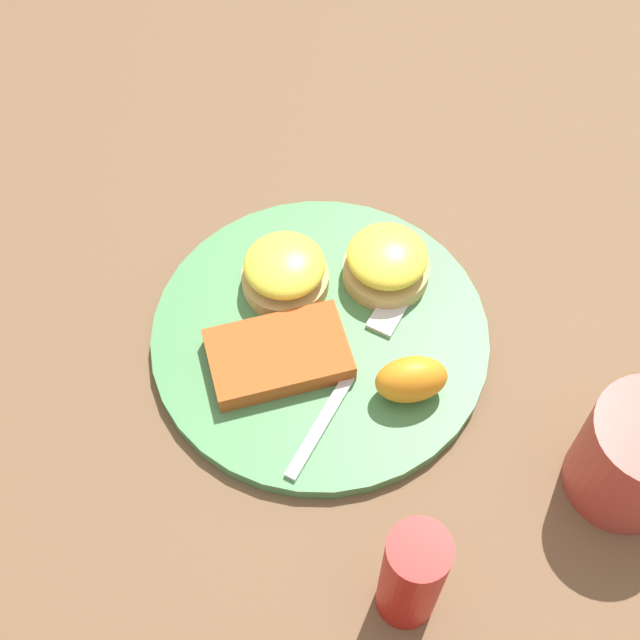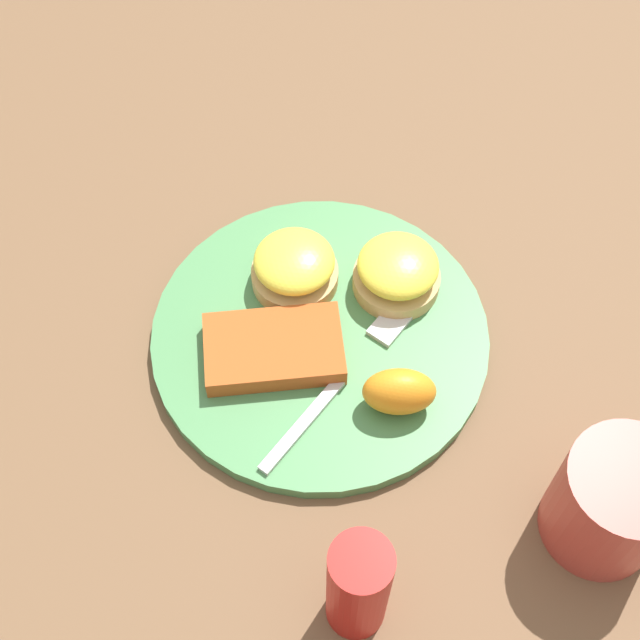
# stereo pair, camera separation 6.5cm
# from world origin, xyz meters

# --- Properties ---
(ground_plane) EXTENTS (1.10, 1.10, 0.00)m
(ground_plane) POSITION_xyz_m (0.00, 0.00, 0.00)
(ground_plane) COLOR brown
(plate) EXTENTS (0.29, 0.29, 0.01)m
(plate) POSITION_xyz_m (0.00, 0.00, 0.01)
(plate) COLOR #47844C
(plate) RESTS_ON ground_plane
(sandwich_benedict_left) EXTENTS (0.08, 0.08, 0.05)m
(sandwich_benedict_left) POSITION_xyz_m (0.07, 0.04, 0.04)
(sandwich_benedict_left) COLOR tan
(sandwich_benedict_left) RESTS_ON plate
(sandwich_benedict_right) EXTENTS (0.08, 0.08, 0.05)m
(sandwich_benedict_right) POSITION_xyz_m (-0.02, 0.06, 0.04)
(sandwich_benedict_right) COLOR tan
(sandwich_benedict_right) RESTS_ON plate
(hashbrown_patty) EXTENTS (0.12, 0.07, 0.02)m
(hashbrown_patty) POSITION_xyz_m (-0.04, -0.02, 0.02)
(hashbrown_patty) COLOR #B14F1F
(hashbrown_patty) RESTS_ON plate
(orange_wedge) EXTENTS (0.06, 0.04, 0.04)m
(orange_wedge) POSITION_xyz_m (0.06, -0.08, 0.04)
(orange_wedge) COLOR orange
(orange_wedge) RESTS_ON plate
(fork) EXTENTS (0.15, 0.15, 0.00)m
(fork) POSITION_xyz_m (0.02, -0.04, 0.02)
(fork) COLOR silver
(fork) RESTS_ON plate
(cup) EXTENTS (0.12, 0.09, 0.10)m
(cup) POSITION_xyz_m (0.20, -0.19, 0.05)
(cup) COLOR #B23D33
(cup) RESTS_ON ground_plane
(condiment_bottle) EXTENTS (0.04, 0.04, 0.12)m
(condiment_bottle) POSITION_xyz_m (-0.00, -0.23, 0.06)
(condiment_bottle) COLOR #B21914
(condiment_bottle) RESTS_ON ground_plane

